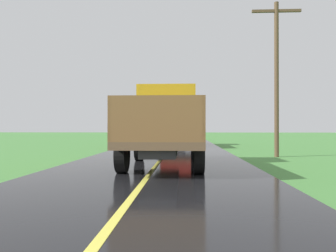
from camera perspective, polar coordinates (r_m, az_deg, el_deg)
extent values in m
cube|color=#2D2D30|center=(10.52, -0.71, -3.81)|extent=(0.90, 5.51, 0.24)
cube|color=brown|center=(10.51, -0.71, -2.72)|extent=(2.30, 5.80, 0.20)
cube|color=gold|center=(12.47, -0.14, 2.48)|extent=(2.10, 1.90, 1.90)
cube|color=black|center=(13.44, 0.07, 3.69)|extent=(1.78, 0.02, 0.76)
cube|color=brown|center=(9.67, -7.65, 0.93)|extent=(0.08, 3.85, 1.10)
cube|color=brown|center=(9.52, 5.60, 0.95)|extent=(0.08, 3.85, 1.10)
cube|color=brown|center=(7.65, -2.05, 1.28)|extent=(2.30, 0.08, 1.10)
cube|color=brown|center=(11.41, -0.42, 0.73)|extent=(2.30, 0.08, 1.10)
cylinder|color=black|center=(12.42, -5.03, -3.74)|extent=(0.28, 1.00, 1.00)
cylinder|color=black|center=(12.31, 4.72, -3.77)|extent=(0.28, 1.00, 1.00)
cylinder|color=black|center=(9.08, -8.00, -4.98)|extent=(0.28, 1.00, 1.00)
cylinder|color=black|center=(8.93, 5.41, -5.06)|extent=(0.28, 1.00, 1.00)
ellipsoid|color=#B3CE1D|center=(10.76, 1.21, 0.62)|extent=(0.44, 0.51, 0.43)
ellipsoid|color=gold|center=(11.07, -1.64, 0.60)|extent=(0.47, 0.60, 0.47)
ellipsoid|color=#B1BE27|center=(9.66, -5.11, 0.74)|extent=(0.50, 0.64, 0.38)
ellipsoid|color=#ACCB1B|center=(9.73, 2.83, 0.41)|extent=(0.54, 0.53, 0.47)
ellipsoid|color=#B9CC2F|center=(10.66, -0.29, 0.49)|extent=(0.44, 0.49, 0.52)
ellipsoid|color=#AED322|center=(9.77, 1.57, -1.15)|extent=(0.50, 0.52, 0.51)
ellipsoid|color=gold|center=(9.98, -4.27, 2.46)|extent=(0.57, 0.54, 0.38)
ellipsoid|color=#B3C52F|center=(9.47, 3.15, 2.38)|extent=(0.50, 0.64, 0.47)
ellipsoid|color=#B4D126|center=(9.98, -2.65, 0.71)|extent=(0.52, 0.67, 0.51)
ellipsoid|color=#B2D123|center=(10.58, -0.76, 2.16)|extent=(0.43, 0.50, 0.46)
ellipsoid|color=#B9D21B|center=(8.37, 4.08, 0.73)|extent=(0.53, 0.51, 0.36)
ellipsoid|color=#BACC2C|center=(9.95, 3.40, -1.26)|extent=(0.51, 0.57, 0.42)
ellipsoid|color=#AABE1A|center=(9.80, 0.34, -1.20)|extent=(0.49, 0.47, 0.40)
ellipsoid|color=#BECE1A|center=(10.05, 1.15, 0.50)|extent=(0.60, 0.62, 0.43)
cube|color=#2D2D30|center=(23.26, 1.96, -1.93)|extent=(0.90, 5.51, 0.24)
cube|color=brown|center=(23.26, 1.96, -1.43)|extent=(2.30, 5.80, 0.20)
cube|color=red|center=(25.21, 2.03, 1.03)|extent=(2.10, 1.90, 1.90)
cube|color=black|center=(26.17, 2.06, 1.71)|extent=(1.78, 0.02, 0.76)
cube|color=maroon|center=(22.33, -0.93, 0.19)|extent=(0.08, 3.85, 1.10)
cube|color=maroon|center=(22.29, 4.78, 0.19)|extent=(0.08, 3.85, 1.10)
cube|color=maroon|center=(20.39, 1.83, 0.24)|extent=(2.30, 0.08, 1.10)
cube|color=maroon|center=(24.16, 2.00, 0.15)|extent=(2.30, 0.08, 1.10)
cylinder|color=black|center=(25.10, -0.37, -2.04)|extent=(0.28, 1.00, 1.00)
cylinder|color=black|center=(25.07, 4.43, -2.04)|extent=(0.28, 1.00, 1.00)
cylinder|color=black|center=(21.71, -0.88, -2.30)|extent=(0.28, 1.00, 1.00)
cylinder|color=black|center=(21.68, 4.67, -2.30)|extent=(0.28, 1.00, 1.00)
ellipsoid|color=#B5C92D|center=(23.39, 3.65, -0.66)|extent=(0.52, 0.57, 0.48)
ellipsoid|color=#BDD029|center=(22.96, 0.10, -0.71)|extent=(0.59, 0.63, 0.40)
ellipsoid|color=#B2BC21|center=(22.97, 0.48, 0.08)|extent=(0.47, 0.57, 0.51)
ellipsoid|color=#B0C61B|center=(23.45, 3.97, 0.03)|extent=(0.57, 0.52, 0.38)
ellipsoid|color=#ABBE22|center=(22.84, 0.06, -0.05)|extent=(0.45, 0.46, 0.38)
ellipsoid|color=#B7C72C|center=(22.30, 4.06, -0.85)|extent=(0.60, 0.72, 0.44)
ellipsoid|color=#B5C72B|center=(23.49, 2.60, -0.05)|extent=(0.43, 0.56, 0.48)
ellipsoid|color=gold|center=(22.93, 1.67, -0.73)|extent=(0.56, 0.68, 0.44)
ellipsoid|color=#A6C22E|center=(22.80, -0.25, 0.04)|extent=(0.44, 0.50, 0.37)
ellipsoid|color=#A5D031|center=(20.97, -0.45, 0.05)|extent=(0.55, 0.60, 0.52)
ellipsoid|color=#B1C530|center=(22.81, 3.40, 0.02)|extent=(0.50, 0.46, 0.39)
ellipsoid|color=#B9CC22|center=(22.31, 4.18, 0.08)|extent=(0.46, 0.59, 0.42)
ellipsoid|color=#ABD031|center=(21.51, 1.90, 0.87)|extent=(0.48, 0.46, 0.39)
cylinder|color=brown|center=(15.77, 18.44, 7.73)|extent=(0.20, 0.20, 7.05)
cube|color=brown|center=(16.50, 18.41, 18.54)|extent=(2.21, 0.12, 0.12)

